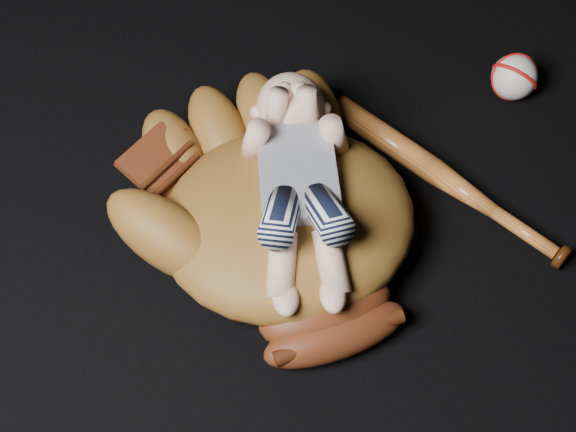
% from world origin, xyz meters
% --- Properties ---
extents(baseball_glove, '(0.57, 0.62, 0.16)m').
position_xyz_m(baseball_glove, '(0.03, -0.04, 0.08)').
color(baseball_glove, brown).
rests_on(baseball_glove, ground).
extents(newborn_baby, '(0.20, 0.39, 0.16)m').
position_xyz_m(newborn_baby, '(0.05, -0.04, 0.14)').
color(newborn_baby, beige).
rests_on(newborn_baby, baseball_glove).
extents(baseball_bat, '(0.31, 0.37, 0.04)m').
position_xyz_m(baseball_bat, '(0.29, 0.03, 0.02)').
color(baseball_bat, '#B45C22').
rests_on(baseball_bat, ground).
extents(baseball, '(0.10, 0.10, 0.08)m').
position_xyz_m(baseball, '(0.45, 0.22, 0.04)').
color(baseball, white).
rests_on(baseball, ground).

